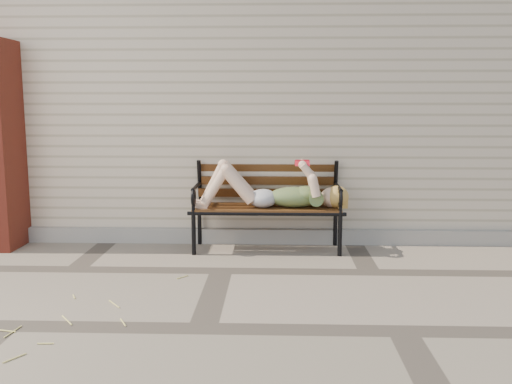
{
  "coord_description": "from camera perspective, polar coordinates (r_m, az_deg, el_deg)",
  "views": [
    {
      "loc": [
        0.45,
        -4.65,
        1.4
      ],
      "look_at": [
        0.28,
        0.52,
        0.6
      ],
      "focal_mm": 40.0,
      "sensor_mm": 36.0,
      "label": 1
    }
  ],
  "objects": [
    {
      "name": "garden_bench",
      "position": [
        5.52,
        1.12,
        0.08
      ],
      "size": [
        1.54,
        0.61,
        1.0
      ],
      "color": "black",
      "rests_on": "ground"
    },
    {
      "name": "house_wall",
      "position": [
        7.66,
        -1.46,
        9.6
      ],
      "size": [
        8.0,
        4.0,
        3.0
      ],
      "primitive_type": "cube",
      "color": "#C6B39A",
      "rests_on": "ground"
    },
    {
      "name": "reading_woman",
      "position": [
        5.4,
        1.23,
        0.24
      ],
      "size": [
        1.45,
        0.33,
        0.46
      ],
      "color": "#0A3D46",
      "rests_on": "ground"
    },
    {
      "name": "foundation_strip",
      "position": [
        5.79,
        -2.6,
        -4.4
      ],
      "size": [
        8.0,
        0.1,
        0.15
      ],
      "primitive_type": "cube",
      "color": "gray",
      "rests_on": "ground"
    },
    {
      "name": "straw_scatter",
      "position": [
        4.46,
        -21.17,
        -9.99
      ],
      "size": [
        2.7,
        1.57,
        0.01
      ],
      "color": "#DACC6A",
      "rests_on": "ground"
    },
    {
      "name": "ground",
      "position": [
        4.87,
        -3.49,
        -7.87
      ],
      "size": [
        80.0,
        80.0,
        0.0
      ],
      "primitive_type": "plane",
      "color": "#7B6D5E",
      "rests_on": "ground"
    }
  ]
}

